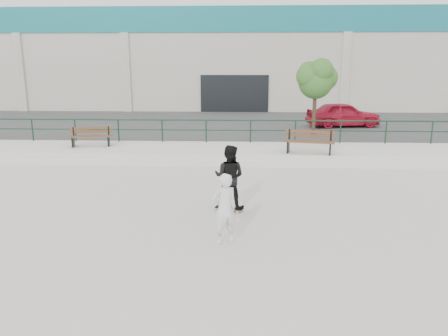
{
  "coord_description": "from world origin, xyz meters",
  "views": [
    {
      "loc": [
        0.67,
        -8.67,
        3.91
      ],
      "look_at": [
        0.2,
        2.0,
        1.39
      ],
      "focal_mm": 35.0,
      "sensor_mm": 36.0,
      "label": 1
    }
  ],
  "objects_px": {
    "bench_left": "(91,137)",
    "skateboard": "(229,208)",
    "red_car": "(343,114)",
    "standing_skater": "(229,177)",
    "seated_skater": "(224,209)",
    "bench_right": "(309,142)",
    "tree": "(316,78)"
  },
  "relations": [
    {
      "from": "bench_right",
      "to": "red_car",
      "type": "height_order",
      "value": "red_car"
    },
    {
      "from": "skateboard",
      "to": "standing_skater",
      "type": "height_order",
      "value": "standing_skater"
    },
    {
      "from": "bench_left",
      "to": "standing_skater",
      "type": "xyz_separation_m",
      "value": [
        6.18,
        -6.87,
        0.06
      ]
    },
    {
      "from": "skateboard",
      "to": "seated_skater",
      "type": "xyz_separation_m",
      "value": [
        -0.04,
        -2.25,
        0.74
      ]
    },
    {
      "from": "skateboard",
      "to": "bench_left",
      "type": "bearing_deg",
      "value": 145.64
    },
    {
      "from": "standing_skater",
      "to": "seated_skater",
      "type": "bearing_deg",
      "value": 103.8
    },
    {
      "from": "tree",
      "to": "red_car",
      "type": "xyz_separation_m",
      "value": [
        2.09,
        3.04,
        -2.11
      ]
    },
    {
      "from": "bench_left",
      "to": "bench_right",
      "type": "height_order",
      "value": "bench_right"
    },
    {
      "from": "skateboard",
      "to": "seated_skater",
      "type": "relative_size",
      "value": 0.5
    },
    {
      "from": "tree",
      "to": "skateboard",
      "type": "xyz_separation_m",
      "value": [
        -3.9,
        -10.45,
        -3.23
      ]
    },
    {
      "from": "tree",
      "to": "seated_skater",
      "type": "height_order",
      "value": "tree"
    },
    {
      "from": "skateboard",
      "to": "seated_skater",
      "type": "bearing_deg",
      "value": -77.25
    },
    {
      "from": "bench_left",
      "to": "red_car",
      "type": "bearing_deg",
      "value": 16.53
    },
    {
      "from": "bench_left",
      "to": "red_car",
      "type": "relative_size",
      "value": 0.45
    },
    {
      "from": "bench_left",
      "to": "tree",
      "type": "distance_m",
      "value": 10.97
    },
    {
      "from": "bench_right",
      "to": "standing_skater",
      "type": "bearing_deg",
      "value": -105.56
    },
    {
      "from": "bench_right",
      "to": "standing_skater",
      "type": "xyz_separation_m",
      "value": [
        -2.98,
        -5.72,
        0.02
      ]
    },
    {
      "from": "bench_left",
      "to": "skateboard",
      "type": "xyz_separation_m",
      "value": [
        6.18,
        -6.87,
        -0.83
      ]
    },
    {
      "from": "bench_left",
      "to": "skateboard",
      "type": "height_order",
      "value": "bench_left"
    },
    {
      "from": "tree",
      "to": "standing_skater",
      "type": "relative_size",
      "value": 2.15
    },
    {
      "from": "bench_left",
      "to": "seated_skater",
      "type": "height_order",
      "value": "seated_skater"
    },
    {
      "from": "red_car",
      "to": "skateboard",
      "type": "xyz_separation_m",
      "value": [
        -6.0,
        -13.49,
        -1.12
      ]
    },
    {
      "from": "bench_right",
      "to": "seated_skater",
      "type": "xyz_separation_m",
      "value": [
        -3.02,
        -7.97,
        -0.14
      ]
    },
    {
      "from": "bench_left",
      "to": "skateboard",
      "type": "distance_m",
      "value": 9.28
    },
    {
      "from": "red_car",
      "to": "standing_skater",
      "type": "distance_m",
      "value": 14.77
    },
    {
      "from": "bench_left",
      "to": "seated_skater",
      "type": "bearing_deg",
      "value": -68.02
    },
    {
      "from": "bench_left",
      "to": "skateboard",
      "type": "bearing_deg",
      "value": -60.01
    },
    {
      "from": "bench_left",
      "to": "red_car",
      "type": "height_order",
      "value": "red_car"
    },
    {
      "from": "skateboard",
      "to": "bench_right",
      "type": "bearing_deg",
      "value": 76.1
    },
    {
      "from": "standing_skater",
      "to": "bench_left",
      "type": "bearing_deg",
      "value": -33.31
    },
    {
      "from": "red_car",
      "to": "skateboard",
      "type": "distance_m",
      "value": 14.81
    },
    {
      "from": "standing_skater",
      "to": "seated_skater",
      "type": "height_order",
      "value": "standing_skater"
    }
  ]
}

